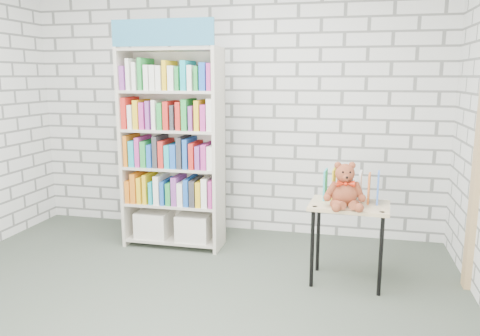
# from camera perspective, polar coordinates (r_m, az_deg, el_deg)

# --- Properties ---
(ground) EXTENTS (4.50, 4.50, 0.00)m
(ground) POSITION_cam_1_polar(r_m,az_deg,el_deg) (3.60, -8.96, -17.03)
(ground) COLOR #414A3F
(ground) RESTS_ON ground
(room_shell) EXTENTS (4.52, 4.02, 2.81)m
(room_shell) POSITION_cam_1_polar(r_m,az_deg,el_deg) (3.18, -9.95, 12.63)
(room_shell) COLOR silver
(room_shell) RESTS_ON ground
(bookshelf) EXTENTS (0.98, 0.38, 2.20)m
(bookshelf) POSITION_cam_1_polar(r_m,az_deg,el_deg) (4.65, -8.21, 2.50)
(bookshelf) COLOR beige
(bookshelf) RESTS_ON ground
(display_table) EXTENTS (0.66, 0.48, 0.68)m
(display_table) POSITION_cam_1_polar(r_m,az_deg,el_deg) (3.92, 13.14, -5.62)
(display_table) COLOR tan
(display_table) RESTS_ON ground
(table_books) EXTENTS (0.45, 0.23, 0.26)m
(table_books) POSITION_cam_1_polar(r_m,az_deg,el_deg) (3.96, 13.40, -2.09)
(table_books) COLOR #2AA9B9
(table_books) RESTS_ON display_table
(teddy_bear) EXTENTS (0.33, 0.32, 0.36)m
(teddy_bear) POSITION_cam_1_polar(r_m,az_deg,el_deg) (3.77, 12.64, -2.54)
(teddy_bear) COLOR brown
(teddy_bear) RESTS_ON display_table
(door_trim) EXTENTS (0.05, 0.12, 2.10)m
(door_trim) POSITION_cam_1_polar(r_m,az_deg,el_deg) (4.06, 27.00, 0.82)
(door_trim) COLOR tan
(door_trim) RESTS_ON ground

